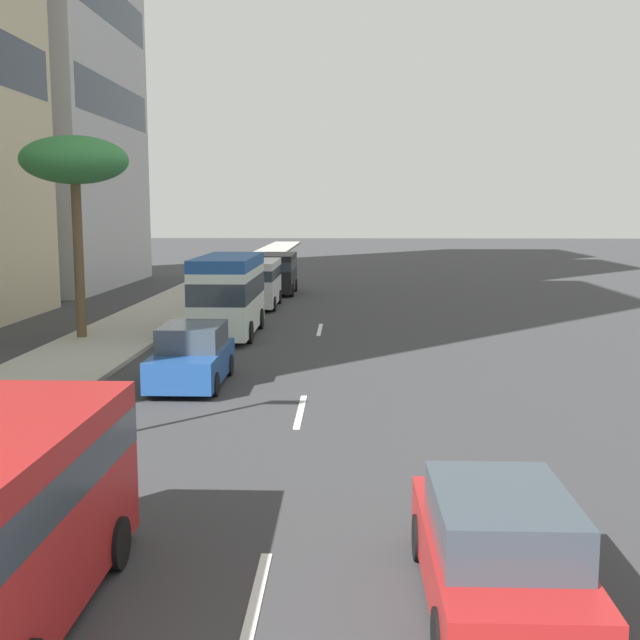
# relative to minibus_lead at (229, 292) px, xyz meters

# --- Properties ---
(ground_plane) EXTENTS (198.00, 198.00, 0.00)m
(ground_plane) POSITION_rel_minibus_lead_xyz_m (5.40, -3.49, -1.70)
(ground_plane) COLOR #38383A
(sidewalk_right) EXTENTS (162.00, 3.71, 0.15)m
(sidewalk_right) POSITION_rel_minibus_lead_xyz_m (5.40, 4.25, -1.63)
(sidewalk_right) COLOR #B2ADA3
(sidewalk_right) RESTS_ON ground_plane
(lane_stripe_near) EXTENTS (3.20, 0.16, 0.01)m
(lane_stripe_near) POSITION_rel_minibus_lead_xyz_m (-21.20, -3.49, -1.70)
(lane_stripe_near) COLOR silver
(lane_stripe_near) RESTS_ON ground_plane
(lane_stripe_mid) EXTENTS (3.20, 0.16, 0.01)m
(lane_stripe_mid) POSITION_rel_minibus_lead_xyz_m (-11.56, -3.49, -1.70)
(lane_stripe_mid) COLOR silver
(lane_stripe_mid) RESTS_ON ground_plane
(lane_stripe_far) EXTENTS (3.20, 0.16, 0.01)m
(lane_stripe_far) POSITION_rel_minibus_lead_xyz_m (1.61, -3.49, -1.70)
(lane_stripe_far) COLOR silver
(lane_stripe_far) RESTS_ON ground_plane
(minibus_lead) EXTENTS (6.26, 2.27, 3.12)m
(minibus_lead) POSITION_rel_minibus_lead_xyz_m (0.00, 0.00, 0.00)
(minibus_lead) COLOR silver
(minibus_lead) RESTS_ON ground_plane
(van_second) EXTENTS (4.95, 2.09, 2.32)m
(van_second) POSITION_rel_minibus_lead_xyz_m (15.43, -0.53, -0.37)
(van_second) COLOR black
(van_second) RESTS_ON ground_plane
(van_third) EXTENTS (5.09, 2.12, 2.36)m
(van_third) POSITION_rel_minibus_lead_xyz_m (8.95, -0.09, -0.35)
(van_third) COLOR silver
(van_third) RESTS_ON ground_plane
(car_fourth) EXTENTS (4.17, 1.89, 1.69)m
(car_fourth) POSITION_rel_minibus_lead_xyz_m (-8.67, -0.27, -0.91)
(car_fourth) COLOR #1E478C
(car_fourth) RESTS_ON ground_plane
(car_sixth) EXTENTS (4.23, 1.82, 1.56)m
(car_sixth) POSITION_rel_minibus_lead_xyz_m (-21.04, -6.49, -0.96)
(car_sixth) COLOR #A51E1E
(car_sixth) RESTS_ON ground_plane
(palm_tree) EXTENTS (3.89, 3.89, 7.42)m
(palm_tree) POSITION_rel_minibus_lead_xyz_m (-1.38, 5.37, 4.88)
(palm_tree) COLOR brown
(palm_tree) RESTS_ON sidewalk_right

